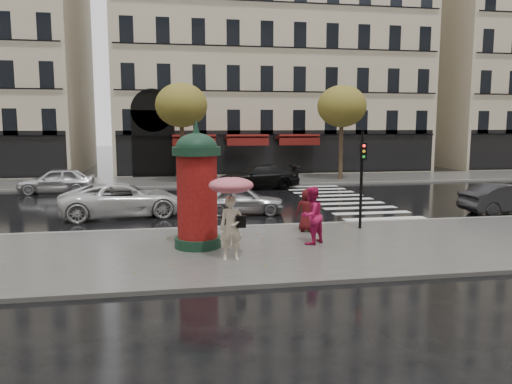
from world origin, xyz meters
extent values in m
plane|color=black|center=(0.00, 0.00, 0.00)|extent=(160.00, 160.00, 0.00)
cube|color=#474744|center=(0.00, -0.50, 0.06)|extent=(90.00, 7.00, 0.12)
cube|color=#474744|center=(0.00, 19.00, 0.06)|extent=(90.00, 6.00, 0.12)
cube|color=slate|center=(0.00, 3.00, 0.07)|extent=(90.00, 0.25, 0.14)
cube|color=slate|center=(0.00, 16.00, 0.07)|extent=(90.00, 0.25, 0.14)
cube|color=silver|center=(6.00, 9.60, 0.01)|extent=(3.60, 11.75, 0.01)
cube|color=#B7A88C|center=(6.00, 30.00, 10.00)|extent=(26.00, 14.00, 20.00)
cylinder|color=#38281C|center=(-2.00, 18.00, 2.60)|extent=(0.28, 0.28, 5.20)
ellipsoid|color=#595D1D|center=(-2.00, 18.00, 5.20)|extent=(3.40, 3.40, 2.89)
cylinder|color=#38281C|center=(9.00, 18.00, 2.60)|extent=(0.28, 0.28, 5.20)
ellipsoid|color=#595D1D|center=(9.00, 18.00, 5.20)|extent=(3.40, 3.40, 2.89)
imported|color=beige|center=(-1.24, -1.64, 1.03)|extent=(0.67, 0.45, 1.83)
cylinder|color=black|center=(-1.24, -1.64, 1.64)|extent=(0.02, 0.02, 1.16)
ellipsoid|color=#DA287A|center=(-1.24, -1.64, 2.25)|extent=(1.27, 1.27, 0.44)
cone|color=black|center=(-1.24, -1.64, 2.51)|extent=(0.04, 0.04, 0.10)
cube|color=black|center=(-0.97, -1.72, 1.22)|extent=(0.27, 0.12, 0.34)
imported|color=#BD1750|center=(1.52, -0.23, 1.05)|extent=(1.14, 1.10, 1.86)
imported|color=#4B0F11|center=(1.90, 1.65, 0.89)|extent=(0.82, 0.60, 1.54)
cylinder|color=#133120|center=(-2.09, 0.01, 0.28)|extent=(1.45, 1.45, 0.31)
cylinder|color=maroon|center=(-2.09, 0.01, 1.73)|extent=(1.25, 1.25, 2.59)
cylinder|color=#133120|center=(-2.09, 0.01, 3.13)|extent=(1.49, 1.49, 0.26)
ellipsoid|color=#133120|center=(-2.09, 0.01, 3.23)|extent=(1.29, 1.29, 0.90)
cone|color=#133120|center=(-2.09, 0.01, 3.91)|extent=(0.21, 0.21, 0.47)
cylinder|color=black|center=(4.00, 1.80, 1.91)|extent=(0.11, 0.11, 3.58)
cube|color=black|center=(3.97, 1.61, 2.98)|extent=(0.25, 0.19, 0.63)
imported|color=#AAAAAF|center=(0.22, 6.14, 0.64)|extent=(3.88, 1.92, 1.27)
imported|color=black|center=(11.84, 4.20, 0.68)|extent=(4.19, 1.67, 1.35)
imported|color=silver|center=(-4.87, 6.44, 0.74)|extent=(5.60, 3.14, 1.48)
imported|color=black|center=(2.53, 14.77, 0.74)|extent=(5.09, 2.08, 1.48)
imported|color=silver|center=(-9.32, 14.75, 0.73)|extent=(4.38, 1.98, 1.46)
camera|label=1|loc=(-2.98, -15.39, 3.93)|focal=35.00mm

